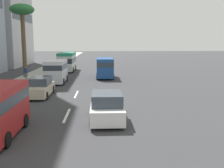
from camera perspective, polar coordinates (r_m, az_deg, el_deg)
ground_plane at (r=35.13m, az=-6.03°, el=1.54°), size 198.00×198.00×0.00m
sidewalk_right at (r=36.14m, az=-16.68°, el=1.54°), size 162.00×3.23×0.15m
lane_stripe_mid at (r=17.00m, az=-9.72°, el=-6.66°), size 3.20×0.16×0.01m
lane_stripe_far at (r=23.52m, az=-7.71°, el=-2.22°), size 3.20×0.16×0.01m
van_lead at (r=30.22m, az=-11.96°, el=2.95°), size 4.73×2.12×2.56m
minibus_second at (r=42.25m, az=-9.68°, el=4.91°), size 6.63×2.39×2.92m
car_fourth at (r=15.61m, az=-1.12°, el=-4.98°), size 4.35×1.95×1.67m
van_fifth at (r=33.71m, az=-1.53°, el=3.74°), size 4.75×2.18×2.53m
car_sixth at (r=23.36m, az=-15.29°, el=-0.66°), size 4.69×1.85×1.60m
pedestrian_mid_block at (r=32.92m, az=-18.14°, el=2.39°), size 0.30×0.35×1.56m
palm_tree at (r=35.52m, az=-18.80°, el=13.93°), size 2.98×2.98×9.07m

